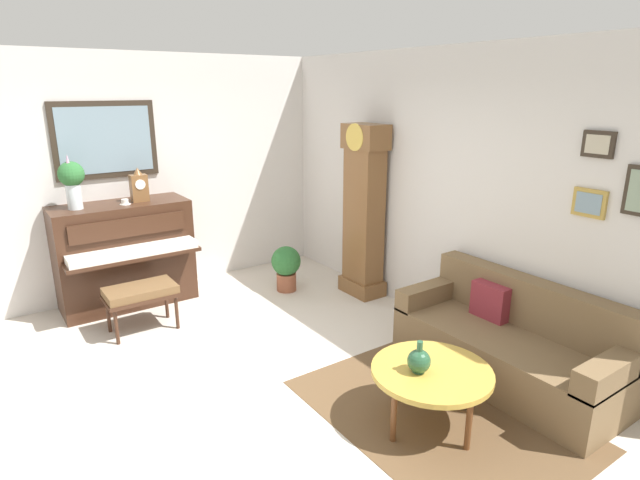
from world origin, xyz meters
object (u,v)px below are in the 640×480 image
Objects in this scene: coffee_table at (432,373)px; potted_plant at (286,265)px; couch at (510,344)px; teacup at (125,202)px; piano_bench at (141,293)px; green_jug at (419,361)px; grandfather_clock at (364,216)px; piano at (125,254)px; mantel_clock at (139,186)px; flower_vase at (72,179)px.

coffee_table is 2.89m from potted_plant.
couch is 4.14m from teacup.
green_jug is at bearing 23.51° from piano_bench.
grandfather_clock is 17.50× the size of teacup.
piano is 0.79m from mantel_clock.
teacup is at bearing -162.73° from green_jug.
piano is 2.76m from grandfather_clock.
mantel_clock is (-0.78, 0.30, 0.95)m from piano_bench.
couch is at bearing 32.83° from piano.
green_jug is at bearing -88.29° from couch.
flower_vase is at bearing -89.83° from piano.
potted_plant is (-0.10, 1.78, -0.08)m from piano_bench.
green_jug is at bearing -30.43° from grandfather_clock.
grandfather_clock is 8.46× the size of green_jug.
grandfather_clock is 3.62× the size of potted_plant.
flower_vase is 2.42× the size of green_jug.
green_jug reaches higher than coffee_table.
potted_plant is at bearing 65.00° from mantel_clock.
grandfather_clock is (0.50, 2.49, 0.56)m from piano_bench.
flower_vase is at bearing -142.30° from couch.
teacup is (-1.21, -2.37, 0.24)m from grandfather_clock.
teacup reaches higher than piano.
coffee_table is at bearing 18.68° from teacup.
piano_bench is 1.25× the size of potted_plant.
coffee_table is at bearing 18.91° from piano.
mantel_clock is 1.58× the size of green_jug.
mantel_clock reaches higher than potted_plant.
piano_bench is 3.55m from couch.
grandfather_clock is at bearing 149.57° from green_jug.
coffee_table is 0.16m from green_jug.
flower_vase is at bearing -114.22° from grandfather_clock.
piano is at bearing 90.17° from flower_vase.
piano_bench is at bearing -86.91° from potted_plant.
potted_plant is (0.61, 1.66, -0.88)m from teacup.
potted_plant is at bearing 170.29° from coffee_table.
grandfather_clock reaches higher than couch.
couch is 4.14m from mantel_clock.
piano_bench is 2.92× the size of green_jug.
coffee_table is 3.74m from teacup.
potted_plant is at bearing 93.09° from piano_bench.
piano is 3.68m from green_jug.
grandfather_clock is (1.29, 2.41, 0.37)m from piano.
piano_bench is at bearing -101.38° from grandfather_clock.
green_jug is (2.22, -1.30, -0.43)m from grandfather_clock.
couch is 1.03m from coffee_table.
couch is 1.15m from green_jug.
piano is at bearing -147.17° from couch.
grandfather_clock reaches higher than teacup.
potted_plant is (0.69, 1.47, -1.03)m from mantel_clock.
coffee_table is at bearing 25.07° from flower_vase.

